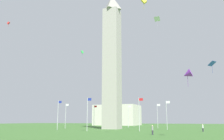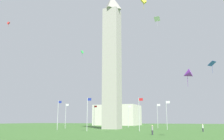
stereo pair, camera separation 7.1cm
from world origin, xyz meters
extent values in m
plane|color=#3D6B2D|center=(0.00, 0.00, 0.00)|extent=(260.00, 260.00, 0.00)
cube|color=#A8A399|center=(0.00, 0.00, 19.36)|extent=(4.84, 4.84, 38.72)
pyramid|color=gray|center=(0.00, 0.00, 41.36)|extent=(4.84, 4.84, 5.28)
cylinder|color=silver|center=(16.54, 0.00, 4.04)|extent=(0.14, 0.14, 8.08)
cube|color=white|center=(17.09, 0.00, 7.63)|extent=(1.00, 0.03, 0.64)
cylinder|color=silver|center=(11.70, 11.70, 4.04)|extent=(0.14, 0.14, 8.08)
cube|color=white|center=(12.25, 11.70, 7.63)|extent=(1.00, 0.03, 0.64)
cylinder|color=silver|center=(0.00, 16.54, 4.04)|extent=(0.14, 0.14, 8.08)
cube|color=white|center=(0.55, 16.54, 7.63)|extent=(1.00, 0.03, 0.64)
cylinder|color=silver|center=(-11.70, 11.70, 4.04)|extent=(0.14, 0.14, 8.08)
cube|color=red|center=(-11.15, 11.70, 7.63)|extent=(1.00, 0.03, 0.64)
cylinder|color=silver|center=(-16.54, 0.00, 4.04)|extent=(0.14, 0.14, 8.08)
cube|color=white|center=(-15.99, 0.00, 7.63)|extent=(1.00, 0.03, 0.64)
cylinder|color=silver|center=(-11.70, -11.70, 4.04)|extent=(0.14, 0.14, 8.08)
cube|color=#1E2D99|center=(-11.15, -11.70, 7.63)|extent=(1.00, 0.03, 0.64)
cylinder|color=silver|center=(0.00, -16.54, 4.04)|extent=(0.14, 0.14, 8.08)
cube|color=#1E2D99|center=(0.55, -16.54, 7.63)|extent=(1.00, 0.03, 0.64)
cylinder|color=silver|center=(11.70, -11.70, 4.04)|extent=(0.14, 0.14, 8.08)
cube|color=red|center=(12.25, -11.70, 7.63)|extent=(1.00, 0.03, 0.64)
cylinder|color=#2D2D38|center=(17.72, -25.05, 0.40)|extent=(0.29, 0.29, 0.80)
cylinder|color=gray|center=(17.72, -25.05, 1.15)|extent=(0.32, 0.32, 0.70)
sphere|color=beige|center=(17.72, -25.05, 1.62)|extent=(0.24, 0.24, 0.24)
cylinder|color=#2D2D38|center=(26.01, -8.00, 0.40)|extent=(0.29, 0.29, 0.80)
cylinder|color=white|center=(26.01, -8.00, 1.16)|extent=(0.32, 0.32, 0.72)
sphere|color=beige|center=(26.01, -8.00, 1.64)|extent=(0.24, 0.24, 0.24)
cube|color=green|center=(-4.70, -11.30, 21.69)|extent=(0.86, 0.82, 0.89)
cylinder|color=#208035|center=(-4.70, -11.30, 20.99)|extent=(0.04, 0.04, 1.04)
cube|color=red|center=(-21.56, -22.64, 28.65)|extent=(0.84, 0.61, 0.82)
cylinder|color=maroon|center=(-21.56, -22.64, 28.01)|extent=(0.04, 0.04, 0.96)
cube|color=yellow|center=(19.02, -34.53, 21.54)|extent=(1.10, 0.83, 1.07)
cylinder|color=#A4921C|center=(19.02, -34.53, 20.70)|extent=(0.04, 0.04, 1.26)
cube|color=blue|center=(29.02, -13.85, 14.80)|extent=(1.97, 2.03, 0.86)
cylinder|color=#233C9D|center=(29.02, -13.85, 13.56)|extent=(0.04, 0.04, 1.87)
cube|color=white|center=(16.23, -7.15, 30.14)|extent=(1.52, 1.22, 0.95)
cylinder|color=#A7A7A7|center=(16.23, -7.15, 28.93)|extent=(0.04, 0.04, 1.82)
cone|color=purple|center=(24.85, -31.93, 9.46)|extent=(1.75, 1.49, 1.71)
cylinder|color=#67278E|center=(24.85, -31.93, 8.38)|extent=(0.04, 0.04, 1.62)
cube|color=beige|center=(-17.81, 53.50, 5.28)|extent=(22.25, 16.55, 10.57)
camera|label=1|loc=(27.21, -69.49, 2.58)|focal=38.45mm
camera|label=2|loc=(27.28, -69.46, 2.58)|focal=38.45mm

